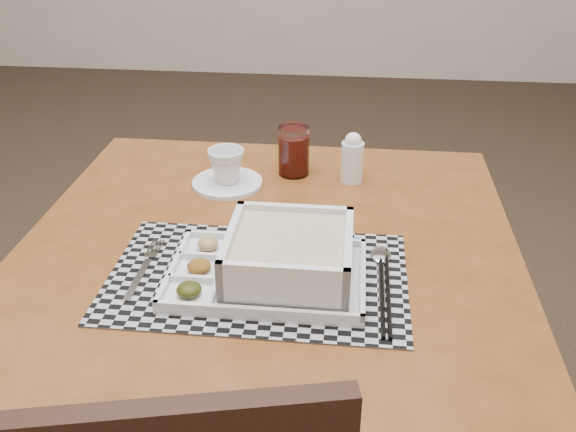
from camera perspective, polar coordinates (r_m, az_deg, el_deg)
The scene contains 11 objects.
floor at distance 2.35m, azimuth -15.54°, elevation -5.26°, with size 5.00×5.00×0.00m, color #2E2117.
dining_table at distance 1.21m, azimuth -1.69°, elevation -4.99°, with size 0.90×0.90×0.68m.
placemat at distance 1.07m, azimuth -2.70°, elevation -5.41°, with size 0.49×0.32×0.00m, color #97969D.
serving_tray at distance 1.04m, azimuth -0.49°, elevation -4.09°, with size 0.32×0.22×0.09m.
fork at distance 1.12m, azimuth -12.62°, elevation -4.43°, with size 0.02×0.19×0.00m.
spoon at distance 1.12m, azimuth 8.25°, elevation -3.80°, with size 0.04×0.18×0.01m.
chopsticks at distance 1.04m, azimuth 8.61°, elevation -6.51°, with size 0.02×0.24×0.01m.
saucer at distance 1.38m, azimuth -5.41°, elevation 2.93°, with size 0.15×0.15×0.01m, color silver.
cup at distance 1.36m, azimuth -5.49°, elevation 4.49°, with size 0.08×0.08×0.07m, color silver.
juice_glass at distance 1.40m, azimuth 0.51°, elevation 5.70°, with size 0.07×0.07×0.11m.
creamer_bottle at distance 1.38m, azimuth 5.74°, elevation 5.14°, with size 0.05×0.05×0.11m.
Camera 1 is at (0.82, -1.79, 1.28)m, focal length 40.00 mm.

